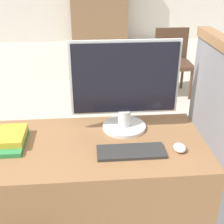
{
  "coord_description": "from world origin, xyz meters",
  "views": [
    {
      "loc": [
        -0.03,
        -1.13,
        1.65
      ],
      "look_at": [
        0.09,
        0.29,
        0.95
      ],
      "focal_mm": 50.0,
      "sensor_mm": 36.0,
      "label": 1
    }
  ],
  "objects_px": {
    "keyboard": "(131,152)",
    "mouse": "(180,148)",
    "book_stack": "(11,139)",
    "monitor": "(125,86)",
    "far_chair": "(173,58)"
  },
  "relations": [
    {
      "from": "keyboard",
      "to": "mouse",
      "type": "relative_size",
      "value": 4.33
    },
    {
      "from": "book_stack",
      "to": "monitor",
      "type": "bearing_deg",
      "value": 10.64
    },
    {
      "from": "book_stack",
      "to": "far_chair",
      "type": "bearing_deg",
      "value": 57.0
    },
    {
      "from": "keyboard",
      "to": "book_stack",
      "type": "bearing_deg",
      "value": 166.86
    },
    {
      "from": "book_stack",
      "to": "keyboard",
      "type": "bearing_deg",
      "value": -13.14
    },
    {
      "from": "mouse",
      "to": "book_stack",
      "type": "xyz_separation_m",
      "value": [
        -0.89,
        0.15,
        0.01
      ]
    },
    {
      "from": "mouse",
      "to": "book_stack",
      "type": "relative_size",
      "value": 0.31
    },
    {
      "from": "monitor",
      "to": "mouse",
      "type": "height_order",
      "value": "monitor"
    },
    {
      "from": "monitor",
      "to": "book_stack",
      "type": "bearing_deg",
      "value": -169.36
    },
    {
      "from": "monitor",
      "to": "keyboard",
      "type": "height_order",
      "value": "monitor"
    },
    {
      "from": "keyboard",
      "to": "mouse",
      "type": "distance_m",
      "value": 0.26
    },
    {
      "from": "keyboard",
      "to": "mouse",
      "type": "bearing_deg",
      "value": -0.23
    },
    {
      "from": "mouse",
      "to": "book_stack",
      "type": "height_order",
      "value": "book_stack"
    },
    {
      "from": "mouse",
      "to": "far_chair",
      "type": "distance_m",
      "value": 2.64
    },
    {
      "from": "keyboard",
      "to": "far_chair",
      "type": "distance_m",
      "value": 2.71
    }
  ]
}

